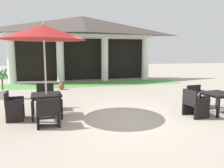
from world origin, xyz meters
TOP-DOWN VIEW (x-y plane):
  - ground_plane at (0.00, 0.00)m, footprint 60.00×60.00m
  - background_pavilion at (0.00, 9.49)m, footprint 10.68×2.53m
  - lawn_strip at (0.00, 7.68)m, footprint 12.48×2.45m
  - patio_table_near_foreground at (-2.14, 0.74)m, footprint 0.97×0.97m
  - patio_umbrella_near_foreground at (-2.14, 0.74)m, footprint 2.55×2.55m
  - patio_chair_near_foreground_south at (-2.07, -0.21)m, footprint 0.65×0.59m
  - patio_chair_near_foreground_north at (-2.22, 1.70)m, footprint 0.66×0.61m
  - patio_chair_near_foreground_west at (-3.09, 0.66)m, footprint 0.54×0.64m
  - patio_table_mid_left at (3.36, -0.23)m, footprint 0.97×0.97m
  - patio_chair_mid_left_north at (3.25, 0.71)m, footprint 0.70×0.61m
  - patio_chair_mid_left_west at (2.42, -0.34)m, footprint 0.64×0.68m
  - potted_palm_left_edge at (-4.15, 4.06)m, footprint 0.56×0.53m
  - terracotta_urn at (-1.61, 5.96)m, footprint 0.33×0.33m

SIDE VIEW (x-z plane):
  - ground_plane at x=0.00m, z-range 0.00..0.00m
  - lawn_strip at x=0.00m, z-range 0.00..0.01m
  - terracotta_urn at x=-1.61m, z-range -0.04..0.42m
  - patio_chair_mid_left_north at x=3.25m, z-range -0.01..0.79m
  - patio_chair_near_foreground_south at x=-2.07m, z-range -0.01..0.81m
  - patio_chair_mid_left_west at x=2.42m, z-range -0.03..0.85m
  - potted_palm_left_edge at x=-4.15m, z-range -0.28..1.11m
  - patio_chair_near_foreground_west at x=-3.09m, z-range -0.02..0.85m
  - patio_chair_near_foreground_north at x=-2.22m, z-range -0.04..0.88m
  - patio_table_mid_left at x=3.36m, z-range 0.26..0.97m
  - patio_table_near_foreground at x=-2.14m, z-range 0.27..1.02m
  - patio_umbrella_near_foreground at x=-2.14m, z-range 1.15..4.06m
  - background_pavilion at x=0.00m, z-range 1.17..5.70m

